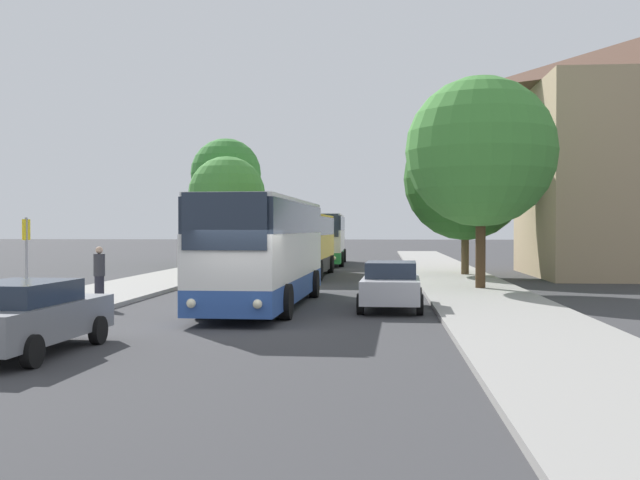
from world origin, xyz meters
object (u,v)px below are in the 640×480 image
object	(u,v)px
bus_stop_sign	(26,253)
tree_right_mid	(465,179)
parked_car_right_near	(391,285)
tree_left_near	(226,174)
bus_middle	(303,243)
tree_left_far	(227,195)
bus_rear	(324,238)
bus_front	(265,250)
pedestrian_waiting_near	(99,274)
tree_right_near	(481,152)
parked_car_left_curb	(24,316)

from	to	relation	value
bus_stop_sign	tree_right_mid	world-z (taller)	tree_right_mid
parked_car_right_near	tree_left_near	world-z (taller)	tree_left_near
bus_middle	tree_left_far	xyz separation A→B (m)	(-5.98, 9.21, 2.98)
bus_middle	bus_rear	size ratio (longest dim) A/B	0.93
tree_left_near	tree_right_mid	size ratio (longest dim) A/B	1.10
bus_rear	tree_left_near	distance (m)	8.94
bus_front	tree_left_far	bearing A→B (deg)	106.13
pedestrian_waiting_near	tree_right_near	size ratio (longest dim) A/B	0.21
tree_right_near	parked_car_right_near	bearing A→B (deg)	-117.09
parked_car_right_near	bus_stop_sign	distance (m)	10.86
parked_car_right_near	tree_right_mid	bearing A→B (deg)	-102.19
bus_middle	bus_rear	distance (m)	13.12
tree_left_near	bus_middle	bearing A→B (deg)	-64.14
bus_stop_sign	tree_left_far	size ratio (longest dim) A/B	0.38
tree_left_near	tree_right_near	bearing A→B (deg)	-57.10
bus_front	bus_middle	size ratio (longest dim) A/B	1.08
parked_car_right_near	tree_right_mid	world-z (taller)	tree_right_mid
bus_rear	tree_right_mid	bearing A→B (deg)	-58.81
tree_right_near	bus_front	bearing A→B (deg)	-139.84
tree_left_far	tree_right_mid	xyz separation A→B (m)	(14.46, -9.06, 0.37)
bus_front	pedestrian_waiting_near	xyz separation A→B (m)	(-5.27, -0.63, -0.78)
bus_stop_sign	tree_left_far	distance (m)	27.71
tree_left_near	tree_left_far	size ratio (longest dim) A/B	1.26
parked_car_left_curb	bus_stop_sign	xyz separation A→B (m)	(-3.09, 6.40, 1.04)
parked_car_left_curb	parked_car_right_near	xyz separation A→B (m)	(7.44, 8.81, -0.00)
parked_car_right_near	pedestrian_waiting_near	world-z (taller)	pedestrian_waiting_near
bus_stop_sign	tree_right_mid	xyz separation A→B (m)	(14.56, 18.50, 3.27)
parked_car_right_near	tree_left_far	world-z (taller)	tree_left_far
pedestrian_waiting_near	tree_right_near	bearing A→B (deg)	-116.53
bus_middle	tree_right_mid	distance (m)	9.12
pedestrian_waiting_near	tree_right_mid	size ratio (longest dim) A/B	0.22
bus_rear	parked_car_right_near	size ratio (longest dim) A/B	2.73
bus_stop_sign	tree_right_near	bearing A→B (deg)	33.97
bus_rear	bus_stop_sign	bearing A→B (deg)	-102.73
bus_front	tree_left_near	bearing A→B (deg)	105.72
bus_rear	tree_left_far	xyz separation A→B (m)	(-6.11, -3.91, 2.87)
bus_front	bus_rear	size ratio (longest dim) A/B	1.01
tree_left_near	tree_right_near	world-z (taller)	tree_left_near
bus_middle	parked_car_left_curb	world-z (taller)	bus_middle
bus_middle	tree_right_near	distance (m)	12.57
bus_rear	parked_car_left_curb	bearing A→B (deg)	-96.28
tree_right_near	tree_right_mid	xyz separation A→B (m)	(0.36, 8.93, -0.50)
parked_car_right_near	tree_right_mid	distance (m)	17.13
tree_left_far	parked_car_left_curb	bearing A→B (deg)	-84.97
tree_left_far	tree_right_near	bearing A→B (deg)	-51.94
pedestrian_waiting_near	tree_left_far	distance (m)	25.42
bus_rear	bus_front	bearing A→B (deg)	-91.00
bus_rear	tree_right_near	distance (m)	23.61
tree_left_far	tree_left_near	bearing A→B (deg)	102.48
bus_front	tree_right_mid	size ratio (longest dim) A/B	1.39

